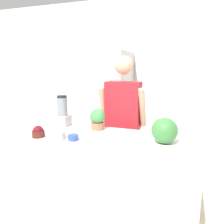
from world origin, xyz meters
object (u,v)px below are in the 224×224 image
at_px(refrigerator, 107,110).
at_px(blender, 63,113).
at_px(bowl_small_blue, 73,137).
at_px(potted_plant, 98,119).
at_px(person, 123,124).
at_px(bowl_cream, 56,134).
at_px(bowl_cherries, 38,132).
at_px(watermelon, 165,131).

relative_size(refrigerator, blender, 5.08).
height_order(bowl_small_blue, potted_plant, potted_plant).
relative_size(person, potted_plant, 7.49).
bearing_deg(blender, bowl_cream, -66.53).
relative_size(person, bowl_cherries, 14.17).
relative_size(bowl_cherries, potted_plant, 0.53).
height_order(bowl_cherries, blender, blender).
bearing_deg(bowl_cherries, potted_plant, 44.40).
height_order(watermelon, blender, blender).
height_order(watermelon, bowl_small_blue, watermelon).
bearing_deg(bowl_cream, blender, 113.47).
distance_m(refrigerator, bowl_cherries, 1.48).
xyz_separation_m(refrigerator, potted_plant, (0.29, -1.04, 0.12)).
relative_size(refrigerator, watermelon, 7.87).
bearing_deg(bowl_cherries, bowl_small_blue, 4.38).
height_order(person, blender, person).
xyz_separation_m(person, bowl_small_blue, (-0.24, -0.81, 0.05)).
bearing_deg(bowl_cream, refrigerator, 91.64).
relative_size(refrigerator, bowl_cherries, 14.97).
distance_m(bowl_cream, blender, 0.48).
bearing_deg(person, refrigerator, 125.47).
relative_size(watermelon, bowl_small_blue, 2.35).
xyz_separation_m(person, bowl_cherries, (-0.60, -0.84, 0.07)).
bearing_deg(blender, bowl_cherries, -90.71).
bearing_deg(watermelon, bowl_small_blue, -169.17).
xyz_separation_m(bowl_cream, blender, (-0.19, 0.43, 0.10)).
relative_size(person, bowl_cream, 9.50).
distance_m(person, potted_plant, 0.47).
bearing_deg(blender, potted_plant, -0.61).
height_order(watermelon, bowl_cream, watermelon).
distance_m(bowl_cream, bowl_small_blue, 0.17).
bearing_deg(bowl_small_blue, refrigerator, 98.36).
relative_size(bowl_cream, blender, 0.51).
distance_m(person, bowl_cream, 0.93).
bearing_deg(refrigerator, watermelon, -51.94).
height_order(refrigerator, potted_plant, refrigerator).
bearing_deg(bowl_small_blue, potted_plant, 79.42).
height_order(bowl_cherries, potted_plant, potted_plant).
xyz_separation_m(bowl_cherries, blender, (0.01, 0.43, 0.10)).
xyz_separation_m(bowl_cherries, bowl_small_blue, (0.36, 0.03, -0.02)).
bearing_deg(bowl_small_blue, blender, 131.40).
relative_size(bowl_small_blue, blender, 0.27).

